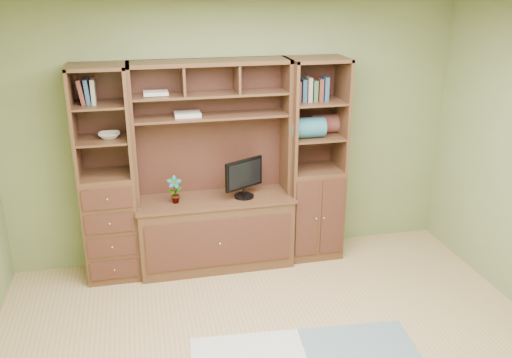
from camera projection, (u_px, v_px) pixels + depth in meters
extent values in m
cube|color=white|center=(296.00, 6.00, 3.11)|extent=(4.60, 4.10, 0.04)
cube|color=olive|center=(235.00, 133.00, 5.39)|extent=(4.50, 0.04, 2.60)
cube|color=#4D2D1B|center=(214.00, 170.00, 5.19)|extent=(1.54, 0.53, 2.05)
cube|color=#4D2D1B|center=(107.00, 176.00, 5.02)|extent=(0.50, 0.45, 2.05)
cube|color=#4D2D1B|center=(314.00, 161.00, 5.44)|extent=(0.55, 0.45, 2.05)
cube|color=black|center=(244.00, 171.00, 5.23)|extent=(0.48, 0.37, 0.53)
imported|color=#A54937|center=(175.00, 190.00, 5.13)|extent=(0.14, 0.10, 0.27)
cube|color=beige|center=(187.00, 114.00, 5.04)|extent=(0.24, 0.18, 0.04)
imported|color=beige|center=(109.00, 135.00, 4.90)|extent=(0.20, 0.20, 0.05)
cube|color=#295E6C|center=(307.00, 128.00, 5.24)|extent=(0.34, 0.20, 0.20)
cube|color=brown|center=(327.00, 124.00, 5.42)|extent=(0.33, 0.19, 0.19)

